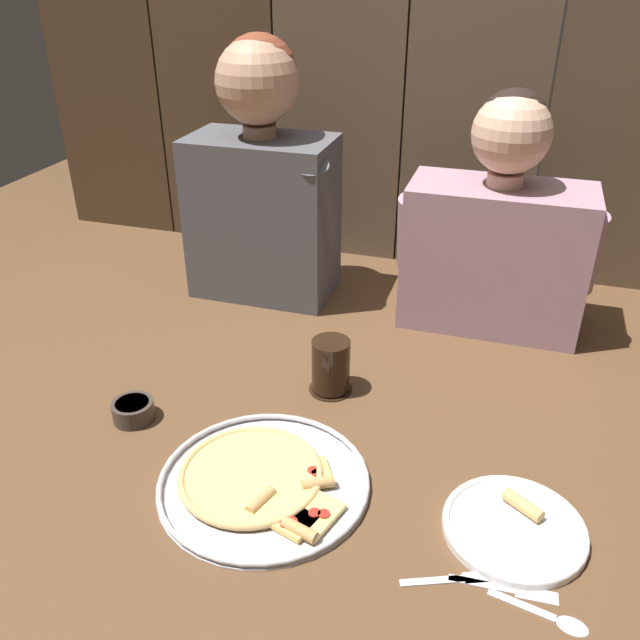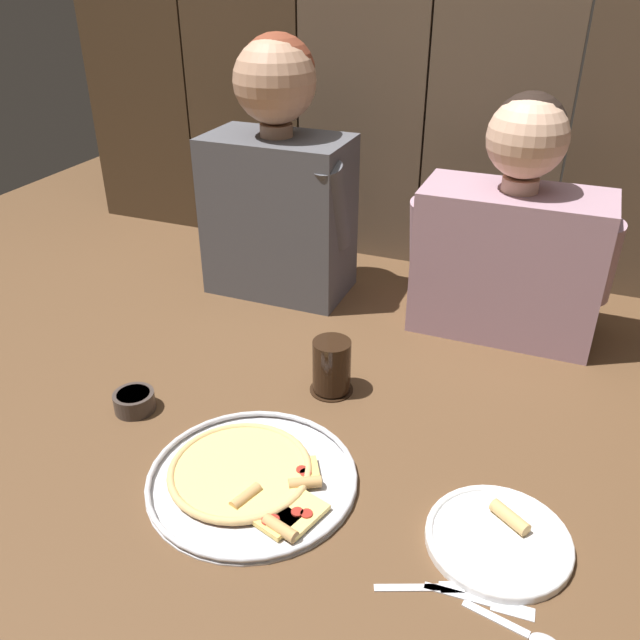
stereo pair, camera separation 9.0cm
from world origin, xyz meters
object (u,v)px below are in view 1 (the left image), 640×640
(drinking_glass, at_px, (331,366))
(diner_right, at_px, (498,229))
(dipping_bowl, at_px, (133,410))
(pizza_tray, at_px, (261,480))
(dinner_plate, at_px, (514,527))
(diner_left, at_px, (261,179))

(drinking_glass, bearing_deg, diner_right, 54.47)
(drinking_glass, height_order, diner_right, diner_right)
(dipping_bowl, relative_size, diner_right, 0.15)
(pizza_tray, xyz_separation_m, dinner_plate, (0.42, 0.02, -0.00))
(drinking_glass, distance_m, diner_right, 0.52)
(drinking_glass, bearing_deg, pizza_tray, -96.51)
(dinner_plate, xyz_separation_m, drinking_glass, (-0.39, 0.28, 0.05))
(dinner_plate, relative_size, drinking_glass, 1.92)
(pizza_tray, relative_size, diner_left, 0.57)
(pizza_tray, distance_m, diner_left, 0.81)
(dipping_bowl, height_order, diner_right, diner_right)
(drinking_glass, xyz_separation_m, dipping_bowl, (-0.34, -0.21, -0.04))
(diner_right, bearing_deg, dinner_plate, -81.31)
(pizza_tray, height_order, drinking_glass, drinking_glass)
(dinner_plate, bearing_deg, dipping_bowl, 174.26)
(pizza_tray, xyz_separation_m, dipping_bowl, (-0.31, 0.10, 0.01))
(diner_left, bearing_deg, pizza_tray, -69.27)
(dinner_plate, relative_size, dipping_bowl, 2.78)
(pizza_tray, distance_m, dipping_bowl, 0.32)
(drinking_glass, xyz_separation_m, diner_right, (0.28, 0.40, 0.18))
(pizza_tray, height_order, diner_left, diner_left)
(pizza_tray, xyz_separation_m, diner_right, (0.32, 0.70, 0.23))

